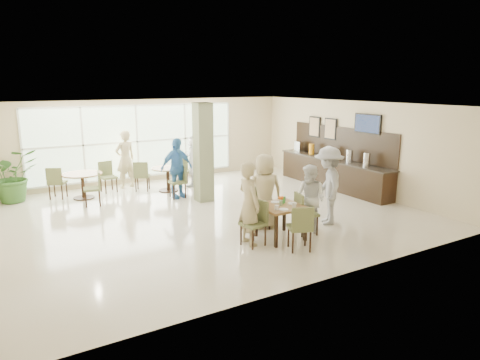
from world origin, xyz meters
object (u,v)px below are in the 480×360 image
teen_standing (328,186)px  adult_b (195,161)px  main_table (281,210)px  adult_standing (125,159)px  teen_left (249,204)px  teen_right (310,199)px  buffet_counter (333,171)px  round_table_right (168,174)px  adult_a (177,168)px  round_table_left (82,179)px  teen_far (265,191)px  potted_plant (12,176)px

teen_standing → adult_b: (-1.22, 4.92, -0.07)m
main_table → adult_standing: 6.54m
teen_left → teen_standing: teen_standing is taller
teen_right → teen_standing: 0.80m
main_table → buffet_counter: buffet_counter is taller
round_table_right → buffet_counter: (4.78, -2.29, -0.00)m
adult_a → teen_left: bearing=-102.0°
teen_left → adult_standing: (-0.81, 6.27, 0.05)m
round_table_left → teen_left: 6.07m
main_table → teen_right: size_ratio=0.59×
round_table_right → teen_far: 4.50m
teen_far → teen_standing: 1.56m
main_table → round_table_left: 6.45m
adult_b → adult_a: bearing=-72.1°
teen_standing → potted_plant: bearing=-102.6°
buffet_counter → adult_a: buffet_counter is taller
teen_left → main_table: bearing=-95.8°
teen_standing → buffet_counter: bearing=166.2°
teen_left → teen_right: 1.60m
round_table_right → adult_b: 0.98m
potted_plant → teen_left: teen_left is taller
buffet_counter → teen_right: buffet_counter is taller
buffet_counter → adult_standing: bearing=149.7°
main_table → adult_standing: bearing=104.0°
main_table → round_table_left: (-3.05, 5.68, -0.07)m
teen_far → teen_standing: (1.47, -0.53, 0.06)m
round_table_left → main_table: bearing=-61.8°
buffet_counter → teen_standing: buffet_counter is taller
round_table_left → teen_standing: teen_standing is taller
potted_plant → teen_far: size_ratio=0.86×
round_table_left → adult_a: adult_a is taller
adult_standing → round_table_right: bearing=119.0°
main_table → teen_far: teen_far is taller
teen_far → main_table: bearing=96.8°
main_table → adult_standing: size_ratio=0.49×
round_table_left → teen_far: teen_far is taller
buffet_counter → potted_plant: size_ratio=3.11×
potted_plant → adult_b: adult_b is taller
main_table → adult_standing: (-1.58, 6.34, 0.28)m
round_table_left → potted_plant: bearing=160.1°
teen_left → teen_far: bearing=-50.2°
round_table_right → potted_plant: (-4.26, 1.07, 0.20)m
buffet_counter → teen_standing: 3.78m
teen_far → teen_standing: size_ratio=0.93×
round_table_left → teen_right: (3.89, -5.65, 0.19)m
main_table → adult_b: adult_b is taller
main_table → teen_far: size_ratio=0.52×
round_table_right → adult_b: bearing=-3.3°
adult_a → potted_plant: bearing=144.7°
round_table_right → teen_right: size_ratio=0.65×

